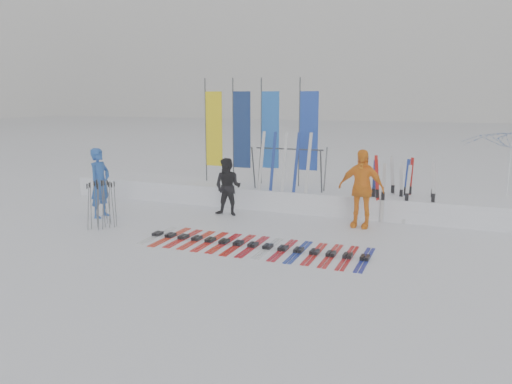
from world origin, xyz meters
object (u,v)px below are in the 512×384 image
at_px(person_black, 228,187).
at_px(person_yellow, 361,188).
at_px(ski_row, 253,245).
at_px(ski_rack, 289,163).
at_px(person_blue, 100,183).
at_px(tent_canopy, 508,171).

height_order(person_black, person_yellow, person_yellow).
distance_m(ski_row, ski_rack, 3.98).
height_order(person_blue, person_yellow, person_yellow).
distance_m(person_black, ski_rack, 1.92).
bearing_deg(person_blue, person_yellow, -76.55).
bearing_deg(tent_canopy, person_yellow, -140.12).
height_order(person_yellow, ski_row, person_yellow).
distance_m(person_yellow, ski_rack, 2.55).
relative_size(person_blue, person_yellow, 0.96).
bearing_deg(ski_rack, ski_row, -83.94).
bearing_deg(person_yellow, ski_rack, 158.85).
height_order(person_black, ski_rack, ski_rack).
bearing_deg(person_yellow, tent_canopy, 45.23).
distance_m(person_black, person_yellow, 3.62).
relative_size(person_black, tent_canopy, 0.60).
bearing_deg(person_blue, person_black, -64.72).
distance_m(person_blue, person_yellow, 6.94).
bearing_deg(ski_rack, person_blue, -149.44).
xyz_separation_m(person_blue, ski_rack, (4.51, 2.67, 0.44)).
bearing_deg(ski_rack, person_black, -138.29).
height_order(person_blue, ski_rack, person_blue).
relative_size(person_yellow, tent_canopy, 0.74).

